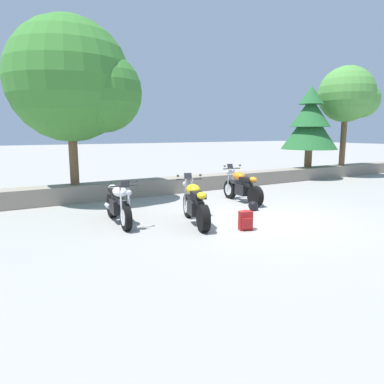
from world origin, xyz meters
TOP-DOWN VIEW (x-y plane):
  - ground_plane at (0.00, 0.00)m, footprint 120.00×120.00m
  - stone_wall at (0.00, 4.80)m, footprint 36.00×0.80m
  - motorcycle_white_near_left at (-3.27, 1.41)m, footprint 0.67×2.07m
  - motorcycle_yellow_centre at (-1.65, 0.46)m, footprint 0.88×2.02m
  - motorcycle_orange_far_right at (1.04, 2.01)m, footprint 0.67×2.07m
  - rider_backpack at (-0.94, -0.64)m, footprint 0.34×0.32m
  - rider_helmet at (0.55, 0.84)m, footprint 0.28×0.28m
  - leafy_tree_far_left at (-3.36, 4.77)m, footprint 3.99×3.80m
  - pine_tree_mid_left at (7.61, 5.09)m, footprint 2.66×2.66m
  - leafy_tree_mid_right at (9.71, 4.57)m, footprint 2.84×2.71m

SIDE VIEW (x-z plane):
  - ground_plane at x=0.00m, z-range 0.00..0.00m
  - rider_helmet at x=0.55m, z-range 0.00..0.28m
  - rider_backpack at x=-0.94m, z-range 0.01..0.48m
  - stone_wall at x=0.00m, z-range 0.00..0.55m
  - motorcycle_white_near_left at x=-3.27m, z-range -0.10..1.07m
  - motorcycle_yellow_centre at x=-1.65m, z-range -0.10..1.07m
  - motorcycle_orange_far_right at x=1.04m, z-range -0.10..1.07m
  - pine_tree_mid_left at x=7.61m, z-range 0.75..4.60m
  - leafy_tree_far_left at x=-3.36m, z-range 1.15..6.33m
  - leafy_tree_mid_right at x=9.71m, z-range 1.56..6.44m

